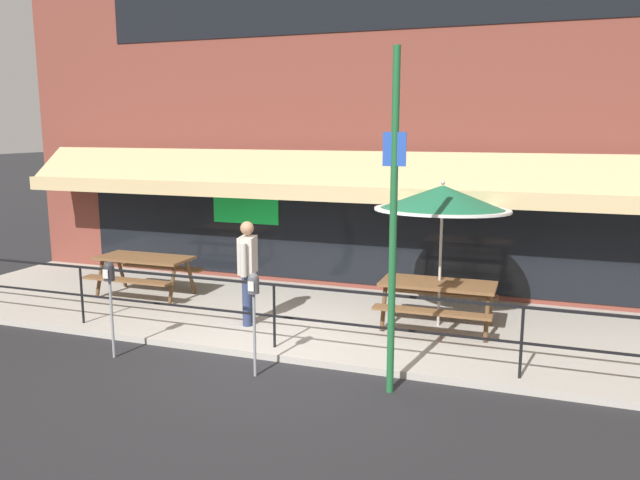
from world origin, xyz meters
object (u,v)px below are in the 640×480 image
parking_meter_far (254,293)px  street_sign_pole (393,222)px  pedestrian_walking (248,267)px  parking_meter_near (110,281)px  picnic_table_left (145,265)px  picnic_table_centre (438,292)px  patio_umbrella_centre (442,199)px

parking_meter_far → street_sign_pole: street_sign_pole is taller
pedestrian_walking → parking_meter_near: bearing=-125.8°
picnic_table_left → picnic_table_centre: bearing=-1.3°
picnic_table_left → parking_meter_far: size_ratio=1.27×
picnic_table_left → patio_umbrella_centre: (5.59, 0.03, 1.47)m
patio_umbrella_centre → street_sign_pole: size_ratio=0.56×
picnic_table_centre → street_sign_pole: (-0.20, -2.42, 1.46)m
picnic_table_centre → parking_meter_far: size_ratio=1.27×
parking_meter_near → picnic_table_centre: bearing=31.4°
picnic_table_left → picnic_table_centre: (5.59, -0.13, 0.00)m
parking_meter_far → parking_meter_near: bearing=-178.5°
patio_umbrella_centre → pedestrian_walking: size_ratio=1.39×
pedestrian_walking → picnic_table_left: bearing=160.8°
pedestrian_walking → parking_meter_near: (-1.30, -1.80, 0.09)m
patio_umbrella_centre → street_sign_pole: street_sign_pole is taller
parking_meter_far → street_sign_pole: (1.82, 0.11, 1.02)m
pedestrian_walking → street_sign_pole: street_sign_pole is taller
picnic_table_centre → patio_umbrella_centre: bearing=90.0°
pedestrian_walking → parking_meter_near: pedestrian_walking is taller
picnic_table_centre → parking_meter_near: 5.00m
picnic_table_centre → parking_meter_near: (-4.25, -2.59, 0.44)m
patio_umbrella_centre → picnic_table_left: bearing=-179.7°
picnic_table_left → parking_meter_near: bearing=-63.7°
picnic_table_centre → street_sign_pole: 2.84m
patio_umbrella_centre → parking_meter_near: 5.17m
picnic_table_left → street_sign_pole: (5.40, -2.55, 1.46)m
patio_umbrella_centre → pedestrian_walking: (-2.96, -0.95, -1.12)m
parking_meter_far → pedestrian_walking: bearing=118.3°
picnic_table_left → street_sign_pole: bearing=-25.3°
patio_umbrella_centre → street_sign_pole: (-0.20, -2.58, -0.01)m
street_sign_pole → parking_meter_far: bearing=-176.5°
pedestrian_walking → street_sign_pole: (2.76, -1.63, 1.11)m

